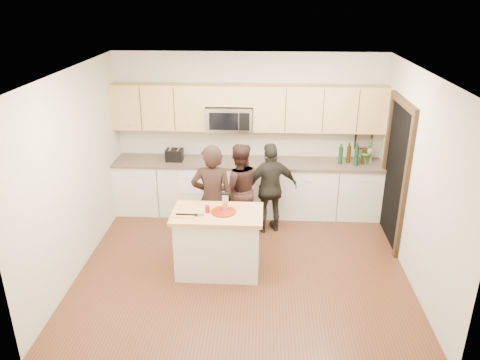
# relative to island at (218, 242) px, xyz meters

# --- Properties ---
(floor) EXTENTS (4.50, 4.50, 0.00)m
(floor) POSITION_rel_island_xyz_m (0.33, 0.18, -0.45)
(floor) COLOR #56311D
(floor) RESTS_ON ground
(room_shell) EXTENTS (4.52, 4.02, 2.71)m
(room_shell) POSITION_rel_island_xyz_m (0.33, 0.18, 1.28)
(room_shell) COLOR beige
(room_shell) RESTS_ON ground
(back_cabinetry) EXTENTS (4.50, 0.66, 0.94)m
(back_cabinetry) POSITION_rel_island_xyz_m (0.33, 1.87, 0.02)
(back_cabinetry) COLOR silver
(back_cabinetry) RESTS_ON ground
(upper_cabinetry) EXTENTS (4.50, 0.33, 0.75)m
(upper_cabinetry) POSITION_rel_island_xyz_m (0.37, 2.02, 1.39)
(upper_cabinetry) COLOR tan
(upper_cabinetry) RESTS_ON ground
(microwave) EXTENTS (0.76, 0.41, 0.40)m
(microwave) POSITION_rel_island_xyz_m (0.02, 1.98, 1.20)
(microwave) COLOR silver
(microwave) RESTS_ON ground
(doorway) EXTENTS (0.06, 1.25, 2.20)m
(doorway) POSITION_rel_island_xyz_m (2.56, 1.08, 0.70)
(doorway) COLOR black
(doorway) RESTS_ON ground
(framed_picture) EXTENTS (0.30, 0.03, 0.38)m
(framed_picture) POSITION_rel_island_xyz_m (2.28, 2.17, 0.83)
(framed_picture) COLOR black
(framed_picture) RESTS_ON ground
(dish_towel) EXTENTS (0.34, 0.60, 0.48)m
(dish_towel) POSITION_rel_island_xyz_m (-0.62, 1.68, 0.35)
(dish_towel) COLOR white
(dish_towel) RESTS_ON ground
(island) EXTENTS (1.21, 0.71, 0.90)m
(island) POSITION_rel_island_xyz_m (0.00, 0.00, 0.00)
(island) COLOR silver
(island) RESTS_ON ground
(red_plate) EXTENTS (0.33, 0.33, 0.02)m
(red_plate) POSITION_rel_island_xyz_m (0.08, 0.01, 0.45)
(red_plate) COLOR maroon
(red_plate) RESTS_ON island
(box_grater) EXTENTS (0.09, 0.06, 0.23)m
(box_grater) POSITION_rel_island_xyz_m (0.10, 0.07, 0.58)
(box_grater) COLOR silver
(box_grater) RESTS_ON red_plate
(drink_glass) EXTENTS (0.06, 0.06, 0.09)m
(drink_glass) POSITION_rel_island_xyz_m (-0.13, -0.00, 0.49)
(drink_glass) COLOR maroon
(drink_glass) RESTS_ON island
(cutting_board) EXTENTS (0.28, 0.20, 0.02)m
(cutting_board) POSITION_rel_island_xyz_m (-0.42, -0.10, 0.45)
(cutting_board) COLOR tan
(cutting_board) RESTS_ON island
(tongs) EXTENTS (0.28, 0.03, 0.02)m
(tongs) POSITION_rel_island_xyz_m (-0.39, -0.13, 0.47)
(tongs) COLOR black
(tongs) RESTS_ON cutting_board
(knife) EXTENTS (0.19, 0.02, 0.01)m
(knife) POSITION_rel_island_xyz_m (-0.25, -0.11, 0.47)
(knife) COLOR silver
(knife) RESTS_ON cutting_board
(toaster) EXTENTS (0.28, 0.23, 0.20)m
(toaster) POSITION_rel_island_xyz_m (-0.90, 1.85, 0.58)
(toaster) COLOR black
(toaster) RESTS_ON back_cabinetry
(bottle_cluster) EXTENTS (0.56, 0.23, 0.39)m
(bottle_cluster) POSITION_rel_island_xyz_m (2.13, 1.87, 0.66)
(bottle_cluster) COLOR black
(bottle_cluster) RESTS_ON back_cabinetry
(orchid) EXTENTS (0.31, 0.31, 0.44)m
(orchid) POSITION_rel_island_xyz_m (2.30, 1.90, 0.71)
(orchid) COLOR #356729
(orchid) RESTS_ON back_cabinetry
(woman_left) EXTENTS (0.63, 0.43, 1.66)m
(woman_left) POSITION_rel_island_xyz_m (-0.13, 0.55, 0.38)
(woman_left) COLOR black
(woman_left) RESTS_ON ground
(woman_center) EXTENTS (0.80, 0.66, 1.48)m
(woman_center) POSITION_rel_island_xyz_m (0.22, 1.15, 0.29)
(woman_center) COLOR black
(woman_center) RESTS_ON ground
(woman_right) EXTENTS (0.93, 0.59, 1.47)m
(woman_right) POSITION_rel_island_xyz_m (0.72, 1.22, 0.28)
(woman_right) COLOR black
(woman_right) RESTS_ON ground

